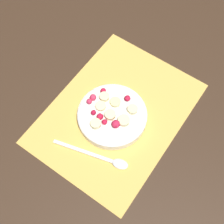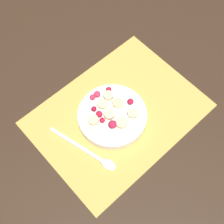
{
  "view_description": "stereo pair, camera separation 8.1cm",
  "coord_description": "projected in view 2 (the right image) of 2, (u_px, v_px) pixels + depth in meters",
  "views": [
    {
      "loc": [
        0.32,
        0.21,
        0.76
      ],
      "look_at": [
        0.02,
        -0.0,
        0.04
      ],
      "focal_mm": 50.0,
      "sensor_mm": 36.0,
      "label": 1
    },
    {
      "loc": [
        0.27,
        0.27,
        0.76
      ],
      "look_at": [
        0.02,
        -0.0,
        0.04
      ],
      "focal_mm": 50.0,
      "sensor_mm": 36.0,
      "label": 2
    }
  ],
  "objects": [
    {
      "name": "spoon",
      "position": [
        95.0,
        156.0,
        0.79
      ],
      "size": [
        0.07,
        0.2,
        0.01
      ],
      "rotation": [
        0.0,
        0.0,
        8.11
      ],
      "color": "silver",
      "rests_on": "placemat"
    },
    {
      "name": "ground_plane",
      "position": [
        118.0,
        114.0,
        0.85
      ],
      "size": [
        3.0,
        3.0,
        0.0
      ],
      "primitive_type": "plane",
      "color": "#382619"
    },
    {
      "name": "fruit_bowl",
      "position": [
        112.0,
        115.0,
        0.83
      ],
      "size": [
        0.18,
        0.18,
        0.05
      ],
      "color": "white",
      "rests_on": "placemat"
    },
    {
      "name": "placemat",
      "position": [
        118.0,
        114.0,
        0.85
      ],
      "size": [
        0.44,
        0.33,
        0.01
      ],
      "color": "#E0B251",
      "rests_on": "ground_plane"
    }
  ]
}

